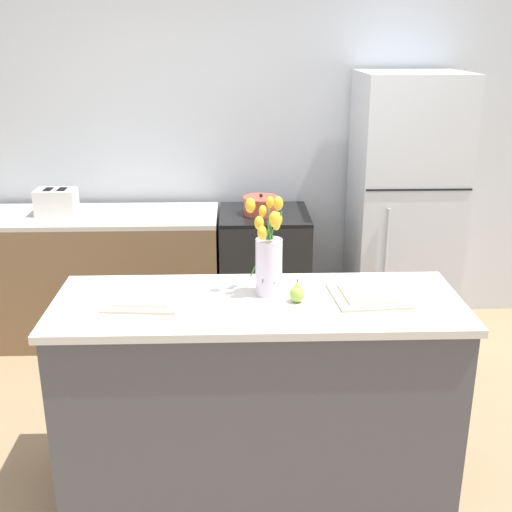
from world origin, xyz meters
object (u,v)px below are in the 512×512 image
(plate_setting_left, at_px, (145,297))
(plate_setting_right, at_px, (369,295))
(toaster, at_px, (56,202))
(stove_range, at_px, (264,275))
(refrigerator, at_px, (404,210))
(flower_vase, at_px, (269,257))
(pear_figurine, at_px, (297,293))
(cooking_pot, at_px, (261,205))

(plate_setting_left, relative_size, plate_setting_right, 1.00)
(toaster, bearing_deg, plate_setting_right, -41.55)
(stove_range, height_order, refrigerator, refrigerator)
(flower_vase, height_order, plate_setting_left, flower_vase)
(plate_setting_left, xyz_separation_m, plate_setting_right, (0.99, 0.00, 0.00))
(flower_vase, xyz_separation_m, toaster, (-1.34, 1.53, -0.13))
(refrigerator, height_order, pear_figurine, refrigerator)
(plate_setting_right, bearing_deg, stove_range, 104.09)
(stove_range, relative_size, plate_setting_left, 2.58)
(stove_range, bearing_deg, plate_setting_left, -110.73)
(flower_vase, bearing_deg, toaster, 131.16)
(flower_vase, relative_size, plate_setting_left, 1.29)
(toaster, height_order, cooking_pot, toaster)
(flower_vase, xyz_separation_m, plate_setting_left, (-0.54, -0.05, -0.17))
(pear_figurine, distance_m, toaster, 2.19)
(stove_range, distance_m, flower_vase, 1.66)
(flower_vase, xyz_separation_m, cooking_pot, (0.03, 1.49, -0.16))
(stove_range, xyz_separation_m, pear_figurine, (0.07, -1.62, 0.53))
(stove_range, distance_m, plate_setting_left, 1.75)
(flower_vase, height_order, toaster, flower_vase)
(refrigerator, distance_m, flower_vase, 1.83)
(cooking_pot, bearing_deg, refrigerator, 1.83)
(stove_range, bearing_deg, cooking_pot, -128.19)
(pear_figurine, height_order, plate_setting_right, pear_figurine)
(plate_setting_right, xyz_separation_m, cooking_pot, (-0.42, 1.54, 0.01))
(toaster, bearing_deg, refrigerator, -0.26)
(refrigerator, xyz_separation_m, pear_figurine, (-0.88, -1.62, 0.08))
(refrigerator, relative_size, cooking_pot, 7.52)
(flower_vase, distance_m, pear_figurine, 0.20)
(refrigerator, distance_m, cooking_pot, 0.98)
(plate_setting_left, distance_m, cooking_pot, 1.64)
(refrigerator, xyz_separation_m, plate_setting_left, (-1.54, -1.57, 0.04))
(flower_vase, distance_m, plate_setting_left, 0.57)
(plate_setting_left, height_order, cooking_pot, cooking_pot)
(plate_setting_right, bearing_deg, refrigerator, 70.53)
(refrigerator, bearing_deg, flower_vase, -123.28)
(plate_setting_right, bearing_deg, pear_figurine, -171.51)
(toaster, bearing_deg, flower_vase, -48.84)
(stove_range, relative_size, plate_setting_right, 2.58)
(cooking_pot, bearing_deg, plate_setting_left, -110.32)
(refrigerator, relative_size, toaster, 6.49)
(flower_vase, bearing_deg, refrigerator, 56.72)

